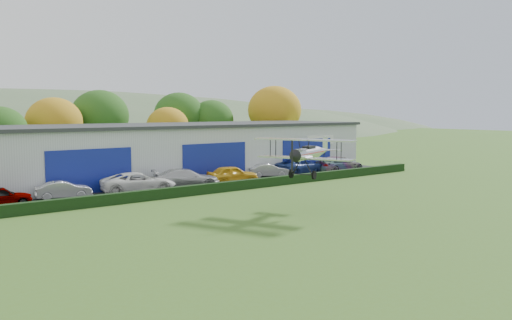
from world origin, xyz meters
TOP-DOWN VIEW (x-y plane):
  - ground at (0.00, 0.00)m, footprint 300.00×300.00m
  - apron at (3.00, 21.00)m, footprint 48.00×9.00m
  - hedge at (3.00, 16.20)m, footprint 46.00×0.60m
  - hangar at (5.00, 27.98)m, footprint 40.60×12.60m
  - tree_belt at (0.85, 40.62)m, footprint 75.70×13.22m
  - car_0 at (-14.15, 20.08)m, footprint 4.23×1.93m
  - car_1 at (-9.61, 20.63)m, footprint 4.26×2.25m
  - car_2 at (-3.88, 19.81)m, footprint 6.35×3.87m
  - car_3 at (0.44, 19.61)m, footprint 6.16×4.11m
  - car_4 at (5.36, 19.66)m, footprint 4.99×2.74m
  - car_5 at (10.73, 20.92)m, footprint 4.26×2.93m
  - car_6 at (15.00, 20.80)m, footprint 5.95×2.84m
  - car_7 at (19.46, 19.51)m, footprint 5.92×2.71m
  - biplane at (1.77, 6.03)m, footprint 6.08×6.74m

SIDE VIEW (x-z plane):
  - ground at x=0.00m, z-range 0.00..0.00m
  - apron at x=3.00m, z-range 0.00..0.05m
  - hedge at x=3.00m, z-range 0.00..0.80m
  - car_5 at x=10.73m, z-range 0.05..1.38m
  - car_1 at x=-9.61m, z-range 0.05..1.39m
  - car_0 at x=-14.15m, z-range 0.05..1.46m
  - car_4 at x=5.36m, z-range 0.05..1.66m
  - car_6 at x=15.00m, z-range 0.05..1.69m
  - car_2 at x=-3.88m, z-range 0.05..1.70m
  - car_3 at x=0.44m, z-range 0.05..1.71m
  - car_7 at x=19.46m, z-range 0.05..1.73m
  - hangar at x=5.00m, z-range 0.01..5.31m
  - biplane at x=1.77m, z-range 2.64..5.21m
  - tree_belt at x=0.85m, z-range 0.55..10.67m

